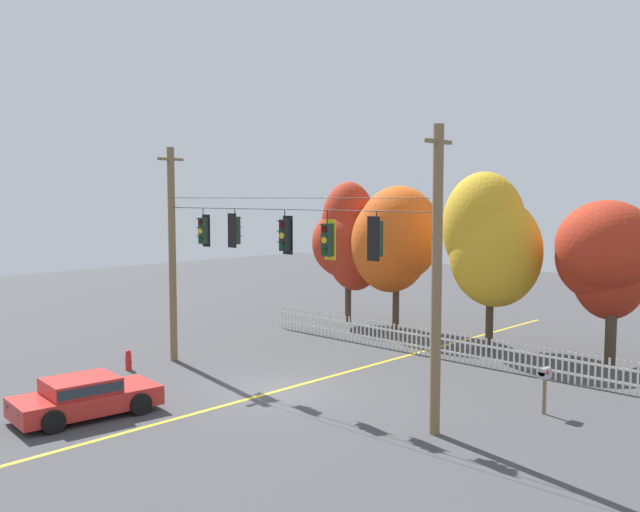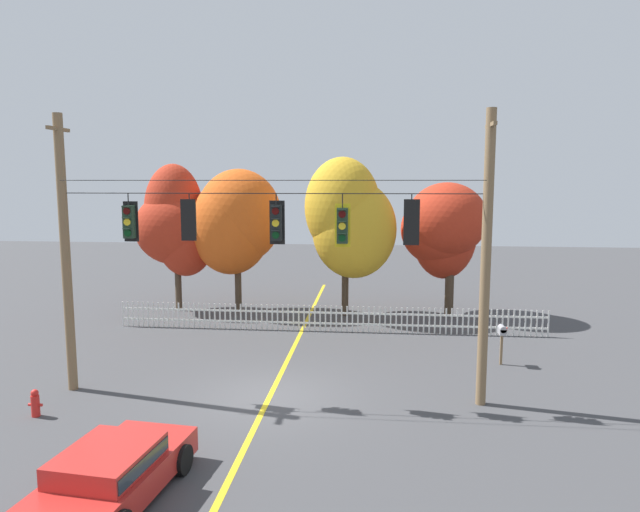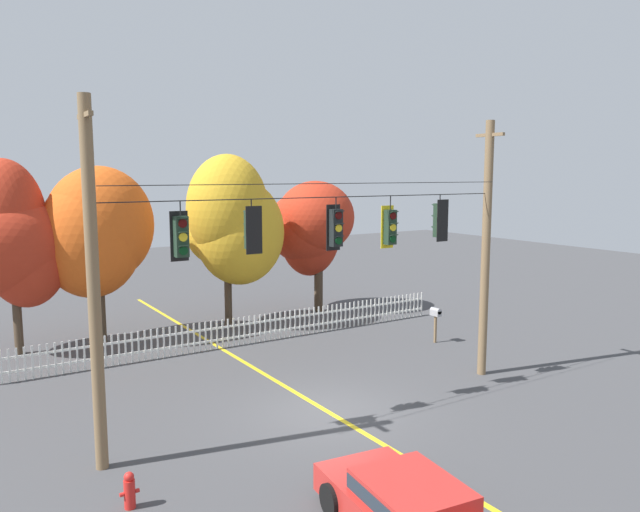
{
  "view_description": "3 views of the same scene",
  "coord_description": "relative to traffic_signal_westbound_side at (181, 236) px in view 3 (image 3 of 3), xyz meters",
  "views": [
    {
      "loc": [
        16.27,
        -15.07,
        6.27
      ],
      "look_at": [
        0.58,
        1.26,
        4.35
      ],
      "focal_mm": 38.96,
      "sensor_mm": 36.0,
      "label": 1
    },
    {
      "loc": [
        2.98,
        -15.66,
        6.23
      ],
      "look_at": [
        1.36,
        1.12,
        4.0
      ],
      "focal_mm": 31.86,
      "sensor_mm": 36.0,
      "label": 2
    },
    {
      "loc": [
        -8.87,
        -13.49,
        6.5
      ],
      "look_at": [
        0.41,
        1.05,
        4.18
      ],
      "focal_mm": 34.43,
      "sensor_mm": 36.0,
      "label": 3
    }
  ],
  "objects": [
    {
      "name": "traffic_signal_eastbound_side",
      "position": [
        1.79,
        -0.02,
        0.07
      ],
      "size": [
        0.43,
        0.38,
        1.33
      ],
      "color": "black"
    },
    {
      "name": "signal_support_span",
      "position": [
        4.04,
        -0.01,
        -0.92
      ],
      "size": [
        12.3,
        1.1,
        8.15
      ],
      "color": "brown",
      "rests_on": "ground"
    },
    {
      "name": "roadside_mailbox",
      "position": [
        11.38,
        3.6,
        -3.96
      ],
      "size": [
        0.25,
        0.44,
        1.37
      ],
      "color": "brown",
      "rests_on": "ground"
    },
    {
      "name": "traffic_signal_westbound_side",
      "position": [
        0.0,
        0.0,
        0.0
      ],
      "size": [
        0.43,
        0.38,
        1.4
      ],
      "color": "black"
    },
    {
      "name": "white_picket_fence",
      "position": [
        5.14,
        7.35,
        -4.53
      ],
      "size": [
        17.83,
        0.06,
        1.09
      ],
      "color": "silver",
      "rests_on": "ground"
    },
    {
      "name": "fire_hydrant",
      "position": [
        -1.92,
        -2.01,
        -4.71
      ],
      "size": [
        0.38,
        0.22,
        0.74
      ],
      "color": "red",
      "rests_on": "ground"
    },
    {
      "name": "traffic_signal_northbound_secondary",
      "position": [
        4.28,
        0.0,
        -0.0
      ],
      "size": [
        0.43,
        0.38,
        1.44
      ],
      "color": "black"
    },
    {
      "name": "autumn_maple_mid",
      "position": [
        0.45,
        10.62,
        -0.74
      ],
      "size": [
        4.32,
        3.66,
        6.81
      ],
      "color": "#473828",
      "rests_on": "ground"
    },
    {
      "name": "traffic_signal_northbound_primary",
      "position": [
        8.02,
        -0.02,
        0.05
      ],
      "size": [
        0.43,
        0.38,
        1.39
      ],
      "color": "black"
    },
    {
      "name": "lane_centerline_stripe",
      "position": [
        4.04,
        -0.01,
        -5.07
      ],
      "size": [
        0.16,
        36.0,
        0.01
      ],
      "primitive_type": "cube",
      "color": "gold",
      "rests_on": "ground"
    },
    {
      "name": "ground",
      "position": [
        4.04,
        -0.01,
        -5.07
      ],
      "size": [
        80.0,
        80.0,
        0.0
      ],
      "primitive_type": "plane",
      "color": "#424244"
    },
    {
      "name": "autumn_maple_far_west",
      "position": [
        10.19,
        10.9,
        -0.95
      ],
      "size": [
        3.86,
        4.08,
        6.18
      ],
      "color": "#473828",
      "rests_on": "ground"
    },
    {
      "name": "traffic_signal_southbound_primary",
      "position": [
        6.13,
        0.0,
        -0.07
      ],
      "size": [
        0.43,
        0.38,
        1.49
      ],
      "color": "black"
    },
    {
      "name": "autumn_maple_near_fence",
      "position": [
        -2.37,
        10.69,
        -0.93
      ],
      "size": [
        3.9,
        3.18,
        7.05
      ],
      "color": "#473828",
      "rests_on": "ground"
    },
    {
      "name": "parked_car",
      "position": [
        1.98,
        -5.74,
        -4.47
      ],
      "size": [
        2.29,
        4.18,
        1.15
      ],
      "color": "red",
      "rests_on": "ground"
    },
    {
      "name": "autumn_oak_far_east",
      "position": [
        5.84,
        10.05,
        -0.67
      ],
      "size": [
        4.15,
        3.97,
        7.31
      ],
      "color": "#473828",
      "rests_on": "ground"
    }
  ]
}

